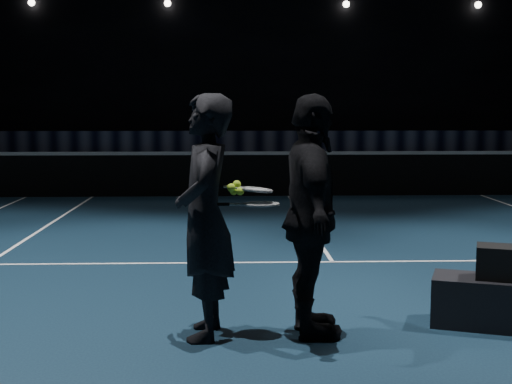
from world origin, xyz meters
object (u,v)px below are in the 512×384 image
tennis_balls (237,189)px  player_b (311,217)px  racket_lower (261,204)px  player_a (205,217)px  racket_upper (255,190)px

tennis_balls → player_b: bearing=-0.6°
racket_lower → player_a: bearing=180.0°
player_a → racket_upper: bearing=97.9°
player_b → racket_upper: bearing=83.2°
racket_upper → player_a: bearing=-178.3°
player_a → racket_upper: 0.46m
player_b → tennis_balls: bearing=87.8°
player_b → racket_upper: size_ratio=2.88×
player_a → racket_lower: 0.46m
racket_upper → player_b: bearing=-9.1°
player_a → racket_lower: player_a is taller
player_a → racket_upper: player_a is taller
player_a → racket_upper: (0.40, 0.04, 0.21)m
racket_lower → tennis_balls: size_ratio=5.67×
racket_lower → racket_upper: 0.13m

